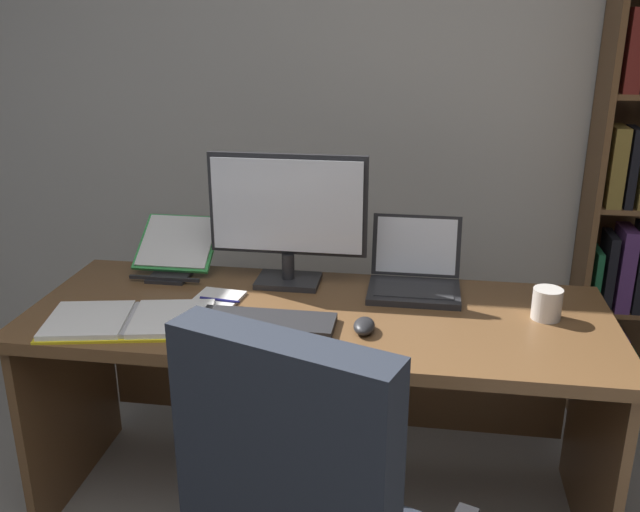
# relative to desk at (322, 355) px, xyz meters

# --- Properties ---
(wall_back) EXTENTS (5.31, 0.12, 2.86)m
(wall_back) POSITION_rel_desk_xyz_m (0.01, 1.02, 0.88)
(wall_back) COLOR beige
(wall_back) RESTS_ON ground
(desk) EXTENTS (1.86, 0.71, 0.74)m
(desk) POSITION_rel_desk_xyz_m (0.00, 0.00, 0.00)
(desk) COLOR brown
(desk) RESTS_ON ground
(monitor) EXTENTS (0.55, 0.16, 0.46)m
(monitor) POSITION_rel_desk_xyz_m (-0.14, 0.15, 0.44)
(monitor) COLOR #232326
(monitor) RESTS_ON desk
(laptop) EXTENTS (0.31, 0.29, 0.23)m
(laptop) POSITION_rel_desk_xyz_m (0.30, 0.15, 0.25)
(laptop) COLOR #232326
(laptop) RESTS_ON desk
(keyboard) EXTENTS (0.42, 0.15, 0.02)m
(keyboard) POSITION_rel_desk_xyz_m (-0.14, -0.20, 0.21)
(keyboard) COLOR #232326
(keyboard) RESTS_ON desk
(computer_mouse) EXTENTS (0.06, 0.10, 0.04)m
(computer_mouse) POSITION_rel_desk_xyz_m (0.16, -0.20, 0.22)
(computer_mouse) COLOR #232326
(computer_mouse) RESTS_ON desk
(reading_stand_with_book) EXTENTS (0.29, 0.28, 0.18)m
(reading_stand_with_book) POSITION_rel_desk_xyz_m (-0.57, 0.21, 0.28)
(reading_stand_with_book) COLOR #232326
(reading_stand_with_book) RESTS_ON desk
(open_binder) EXTENTS (0.56, 0.36, 0.02)m
(open_binder) POSITION_rel_desk_xyz_m (-0.56, -0.25, 0.21)
(open_binder) COLOR yellow
(open_binder) RESTS_ON desk
(notepad) EXTENTS (0.18, 0.23, 0.01)m
(notepad) POSITION_rel_desk_xyz_m (-0.35, -0.06, 0.20)
(notepad) COLOR white
(notepad) RESTS_ON desk
(pen) EXTENTS (0.14, 0.03, 0.01)m
(pen) POSITION_rel_desk_xyz_m (-0.33, -0.06, 0.21)
(pen) COLOR navy
(pen) RESTS_ON notepad
(coffee_mug) EXTENTS (0.09, 0.09, 0.10)m
(coffee_mug) POSITION_rel_desk_xyz_m (0.71, -0.02, 0.25)
(coffee_mug) COLOR silver
(coffee_mug) RESTS_ON desk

